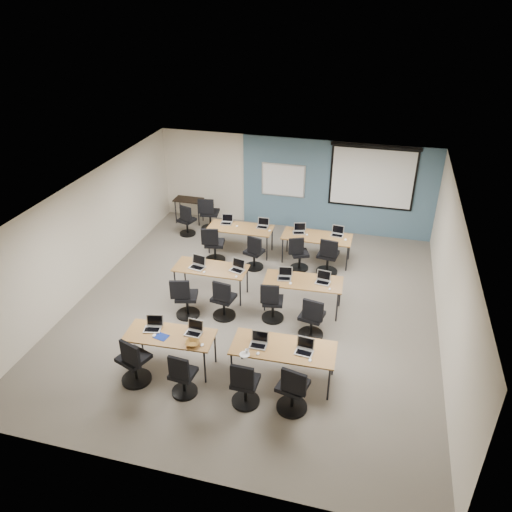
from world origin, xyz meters
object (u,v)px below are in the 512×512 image
(laptop_4, at_px, (198,264))
(task_chair_11, at_px, (328,259))
(whiteboard, at_px, (283,180))
(laptop_1, at_px, (194,330))
(laptop_0, at_px, (153,326))
(task_chair_2, at_px, (245,387))
(training_table_mid_left, at_px, (211,269))
(task_chair_7, at_px, (312,321))
(laptop_5, at_px, (238,268))
(task_chair_9, at_px, (254,255))
(task_chair_1, at_px, (183,378))
(task_chair_8, at_px, (214,247))
(task_chair_10, at_px, (299,256))
(utility_table, at_px, (189,202))
(laptop_9, at_px, (263,225))
(laptop_6, at_px, (285,276))
(task_chair_6, at_px, (272,305))
(task_chair_0, at_px, (134,364))
(laptop_10, at_px, (299,230))
(task_chair_3, at_px, (293,392))
(training_table_back_right, at_px, (317,238))
(laptop_7, at_px, (323,280))
(laptop_2, at_px, (259,342))
(laptop_8, at_px, (227,221))
(task_chair_5, at_px, (223,302))
(laptop_3, at_px, (305,349))
(training_table_front_left, at_px, (170,337))
(spare_chair_b, at_px, (187,223))
(training_table_back_left, at_px, (240,229))
(task_chair_4, at_px, (185,301))
(training_table_mid_right, at_px, (303,282))
(spare_chair_a, at_px, (209,217))
(training_table_front_right, at_px, (283,349))

(laptop_4, distance_m, task_chair_11, 3.29)
(whiteboard, distance_m, laptop_1, 6.53)
(laptop_0, xyz_separation_m, task_chair_2, (2.00, -0.73, -0.39))
(training_table_mid_left, distance_m, task_chair_7, 2.73)
(laptop_5, bearing_deg, task_chair_9, 103.80)
(task_chair_1, bearing_deg, laptop_4, 110.68)
(task_chair_8, relative_size, task_chair_10, 1.07)
(whiteboard, distance_m, utility_table, 2.95)
(task_chair_11, bearing_deg, laptop_0, -117.09)
(task_chair_2, bearing_deg, task_chair_11, 81.67)
(laptop_1, relative_size, laptop_9, 1.01)
(laptop_6, distance_m, task_chair_6, 0.75)
(task_chair_0, relative_size, laptop_10, 3.28)
(task_chair_2, bearing_deg, task_chair_3, 5.87)
(training_table_back_right, bearing_deg, laptop_1, -108.90)
(laptop_0, distance_m, task_chair_9, 4.00)
(laptop_7, bearing_deg, task_chair_2, -97.62)
(task_chair_1, relative_size, laptop_9, 3.14)
(laptop_2, distance_m, task_chair_10, 4.08)
(laptop_2, distance_m, laptop_8, 5.24)
(laptop_1, relative_size, task_chair_5, 0.31)
(task_chair_5, bearing_deg, laptop_3, -28.20)
(whiteboard, relative_size, task_chair_7, 1.27)
(laptop_1, relative_size, laptop_2, 1.00)
(task_chair_7, relative_size, laptop_10, 3.20)
(training_table_front_left, distance_m, spare_chair_b, 5.64)
(training_table_back_right, bearing_deg, task_chair_3, -85.04)
(laptop_8, height_order, spare_chair_b, laptop_8)
(laptop_5, relative_size, laptop_10, 1.01)
(laptop_8, bearing_deg, laptop_3, -66.00)
(training_table_back_left, height_order, task_chair_4, task_chair_4)
(task_chair_3, bearing_deg, laptop_3, 97.66)
(training_table_mid_right, xyz_separation_m, spare_chair_a, (-3.37, 3.31, -0.25))
(training_table_front_right, bearing_deg, laptop_1, 178.33)
(training_table_front_left, bearing_deg, task_chair_3, -16.01)
(task_chair_4, height_order, laptop_9, task_chair_4)
(laptop_0, relative_size, spare_chair_a, 0.31)
(training_table_mid_right, xyz_separation_m, task_chair_1, (-1.57, -3.21, -0.29))
(task_chair_10, bearing_deg, whiteboard, 88.67)
(training_table_front_left, xyz_separation_m, laptop_6, (1.66, 2.53, 0.11))
(training_table_front_right, distance_m, task_chair_11, 4.03)
(training_table_front_left, relative_size, spare_chair_b, 1.76)
(training_table_front_right, height_order, laptop_3, laptop_3)
(laptop_0, xyz_separation_m, task_chair_1, (0.88, -0.78, -0.40))
(training_table_front_left, height_order, spare_chair_a, spare_chair_a)
(task_chair_0, height_order, laptop_2, task_chair_0)
(training_table_front_left, distance_m, task_chair_10, 4.53)
(laptop_0, distance_m, laptop_6, 3.17)
(task_chair_10, height_order, utility_table, task_chair_10)
(task_chair_2, height_order, task_chair_4, task_chair_4)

